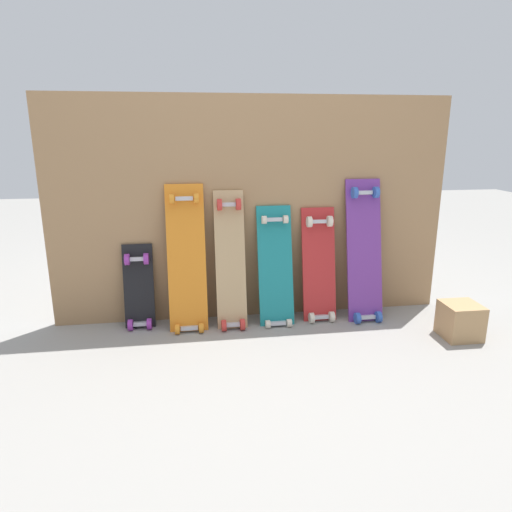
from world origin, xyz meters
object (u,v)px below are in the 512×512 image
object	(u,v)px
skateboard_black	(139,291)
skateboard_natural	(231,265)
skateboard_purple	(365,255)
skateboard_red	(319,269)
wooden_crate	(460,321)
skateboard_teal	(276,271)
skateboard_orange	(187,264)

from	to	relation	value
skateboard_black	skateboard_natural	world-z (taller)	skateboard_natural
skateboard_natural	skateboard_purple	world-z (taller)	skateboard_purple
skateboard_natural	skateboard_red	bearing A→B (deg)	1.98
skateboard_purple	wooden_crate	size ratio (longest dim) A/B	4.57
skateboard_black	skateboard_red	xyz separation A→B (m)	(1.14, -0.03, 0.10)
wooden_crate	skateboard_teal	bearing A→B (deg)	158.50
skateboard_black	skateboard_orange	world-z (taller)	skateboard_orange
skateboard_orange	skateboard_purple	distance (m)	1.13
skateboard_orange	wooden_crate	bearing A→B (deg)	-14.41
skateboard_orange	skateboard_natural	distance (m)	0.27
wooden_crate	skateboard_black	bearing A→B (deg)	166.54
skateboard_black	skateboard_purple	world-z (taller)	skateboard_purple
skateboard_natural	skateboard_teal	bearing A→B (deg)	0.58
skateboard_purple	skateboard_teal	bearing A→B (deg)	179.24
skateboard_orange	skateboard_red	bearing A→B (deg)	1.16
skateboard_orange	skateboard_red	distance (m)	0.85
skateboard_black	skateboard_red	world-z (taller)	skateboard_red
skateboard_teal	skateboard_red	size ratio (longest dim) A/B	1.04
skateboard_natural	wooden_crate	size ratio (longest dim) A/B	4.31
skateboard_orange	skateboard_purple	bearing A→B (deg)	-0.38
skateboard_black	skateboard_red	distance (m)	1.15
skateboard_black	skateboard_natural	size ratio (longest dim) A/B	0.64
skateboard_black	skateboard_teal	bearing A→B (deg)	-2.95
skateboard_natural	skateboard_teal	world-z (taller)	skateboard_natural
skateboard_red	skateboard_purple	distance (m)	0.31
skateboard_orange	skateboard_teal	distance (m)	0.56
skateboard_teal	skateboard_red	bearing A→B (deg)	3.35
skateboard_red	skateboard_orange	bearing A→B (deg)	-178.84
skateboard_black	skateboard_red	size ratio (longest dim) A/B	0.74
skateboard_black	skateboard_purple	xyz separation A→B (m)	(1.44, -0.05, 0.19)
skateboard_red	skateboard_purple	world-z (taller)	skateboard_purple
wooden_crate	skateboard_red	bearing A→B (deg)	150.39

